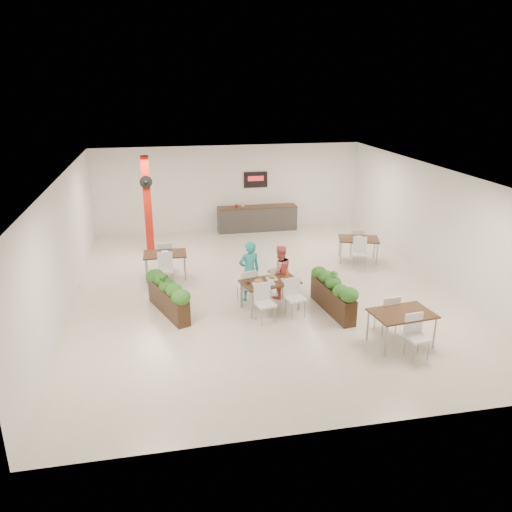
{
  "coord_description": "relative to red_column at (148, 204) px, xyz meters",
  "views": [
    {
      "loc": [
        -2.59,
        -12.42,
        5.41
      ],
      "look_at": [
        -0.22,
        -0.36,
        1.1
      ],
      "focal_mm": 35.0,
      "sensor_mm": 36.0,
      "label": 1
    }
  ],
  "objects": [
    {
      "name": "side_table_c",
      "position": [
        5.34,
        -7.35,
        -1.01
      ],
      "size": [
        1.39,
        1.66,
        0.92
      ],
      "rotation": [
        0.0,
        0.0,
        0.12
      ],
      "color": "black",
      "rests_on": "ground"
    },
    {
      "name": "planter_right",
      "position": [
        4.44,
        -5.51,
        -1.14
      ],
      "size": [
        0.6,
        2.0,
        1.05
      ],
      "rotation": [
        0.0,
        0.0,
        1.69
      ],
      "color": "black",
      "rests_on": "ground"
    },
    {
      "name": "diner_woman",
      "position": [
        3.35,
        -4.43,
        -0.92
      ],
      "size": [
        0.8,
        0.68,
        1.44
      ],
      "primitive_type": "imported",
      "rotation": [
        0.0,
        0.0,
        3.36
      ],
      "color": "#F66D70",
      "rests_on": "ground"
    },
    {
      "name": "planter_left",
      "position": [
        0.45,
        -4.83,
        -1.12
      ],
      "size": [
        0.98,
        1.91,
        1.05
      ],
      "rotation": [
        0.0,
        0.0,
        1.93
      ],
      "color": "black",
      "rests_on": "ground"
    },
    {
      "name": "side_table_b",
      "position": [
        6.46,
        -2.15,
        -1.01
      ],
      "size": [
        1.41,
        1.67,
        0.92
      ],
      "rotation": [
        0.0,
        0.0,
        -0.3
      ],
      "color": "black",
      "rests_on": "ground"
    },
    {
      "name": "service_counter",
      "position": [
        4.0,
        1.86,
        -1.15
      ],
      "size": [
        3.0,
        0.64,
        2.2
      ],
      "color": "#302E2B",
      "rests_on": "ground"
    },
    {
      "name": "diner_man",
      "position": [
        2.55,
        -4.43,
        -0.84
      ],
      "size": [
        0.65,
        0.5,
        1.6
      ],
      "primitive_type": "imported",
      "rotation": [
        0.0,
        0.0,
        3.36
      ],
      "color": "teal",
      "rests_on": "ground"
    },
    {
      "name": "room_shell",
      "position": [
        3.0,
        -3.79,
        0.36
      ],
      "size": [
        10.1,
        12.1,
        3.22
      ],
      "color": "white",
      "rests_on": "ground"
    },
    {
      "name": "side_table_a",
      "position": [
        0.44,
        -2.44,
        -1.01
      ],
      "size": [
        1.22,
        1.63,
        0.92
      ],
      "rotation": [
        0.0,
        0.0,
        -0.01
      ],
      "color": "black",
      "rests_on": "ground"
    },
    {
      "name": "ground",
      "position": [
        3.0,
        -3.79,
        -1.64
      ],
      "size": [
        12.0,
        12.0,
        0.0
      ],
      "primitive_type": "plane",
      "color": "beige",
      "rests_on": "ground"
    },
    {
      "name": "main_table",
      "position": [
        2.94,
        -5.09,
        -1.01
      ],
      "size": [
        1.54,
        1.85,
        0.92
      ],
      "rotation": [
        0.0,
        0.0,
        0.22
      ],
      "color": "black",
      "rests_on": "ground"
    },
    {
      "name": "red_column",
      "position": [
        0.0,
        0.0,
        0.0
      ],
      "size": [
        0.4,
        0.41,
        3.2
      ],
      "color": "#AD160B",
      "rests_on": "ground"
    }
  ]
}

